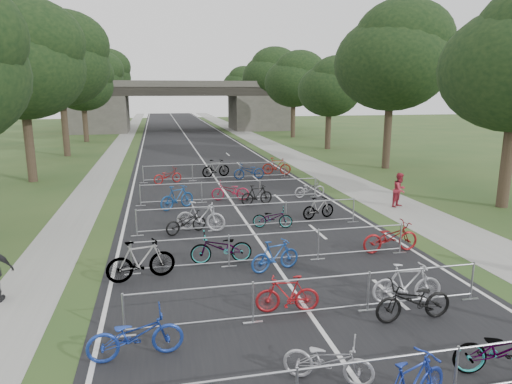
# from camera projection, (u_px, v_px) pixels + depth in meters

# --- Properties ---
(road) EXTENTS (11.00, 140.00, 0.01)m
(road) POSITION_uv_depth(u_px,v_px,m) (189.00, 141.00, 52.47)
(road) COLOR black
(road) RESTS_ON ground
(sidewalk_right) EXTENTS (3.00, 140.00, 0.01)m
(sidewalk_right) POSITION_uv_depth(u_px,v_px,m) (257.00, 140.00, 54.13)
(sidewalk_right) COLOR gray
(sidewalk_right) RESTS_ON ground
(sidewalk_left) EXTENTS (2.00, 140.00, 0.01)m
(sidewalk_left) POSITION_uv_depth(u_px,v_px,m) (122.00, 143.00, 50.91)
(sidewalk_left) COLOR gray
(sidewalk_left) RESTS_ON ground
(lane_markings) EXTENTS (0.12, 140.00, 0.00)m
(lane_markings) POSITION_uv_depth(u_px,v_px,m) (189.00, 141.00, 52.47)
(lane_markings) COLOR silver
(lane_markings) RESTS_ON ground
(overpass_bridge) EXTENTS (31.00, 8.00, 7.05)m
(overpass_bridge) POSITION_uv_depth(u_px,v_px,m) (181.00, 106.00, 66.02)
(overpass_bridge) COLOR #44423C
(overpass_bridge) RESTS_ON ground
(tree_left_1) EXTENTS (7.56, 7.56, 11.53)m
(tree_left_1) POSITION_uv_depth(u_px,v_px,m) (22.00, 63.00, 27.47)
(tree_left_1) COLOR #33261C
(tree_left_1) RESTS_ON ground
(tree_right_1) EXTENTS (8.18, 8.18, 12.47)m
(tree_right_1) POSITION_uv_depth(u_px,v_px,m) (394.00, 59.00, 32.42)
(tree_right_1) COLOR #33261C
(tree_right_1) RESTS_ON ground
(tree_left_2) EXTENTS (8.40, 8.40, 12.81)m
(tree_left_2) POSITION_uv_depth(u_px,v_px,m) (60.00, 61.00, 38.74)
(tree_left_2) COLOR #33261C
(tree_left_2) RESTS_ON ground
(tree_right_2) EXTENTS (6.16, 6.16, 9.39)m
(tree_right_2) POSITION_uv_depth(u_px,v_px,m) (331.00, 88.00, 44.29)
(tree_right_2) COLOR #33261C
(tree_right_2) RESTS_ON ground
(tree_left_3) EXTENTS (6.72, 6.72, 10.25)m
(tree_left_3) POSITION_uv_depth(u_px,v_px,m) (83.00, 83.00, 50.54)
(tree_left_3) COLOR #33261C
(tree_left_3) RESTS_ON ground
(tree_right_3) EXTENTS (7.17, 7.17, 10.93)m
(tree_right_3) POSITION_uv_depth(u_px,v_px,m) (295.00, 80.00, 55.53)
(tree_right_3) COLOR #33261C
(tree_right_3) RESTS_ON ground
(tree_left_4) EXTENTS (7.56, 7.56, 11.53)m
(tree_left_4) POSITION_uv_depth(u_px,v_px,m) (96.00, 79.00, 61.82)
(tree_left_4) COLOR #33261C
(tree_left_4) RESTS_ON ground
(tree_right_4) EXTENTS (8.18, 8.18, 12.47)m
(tree_right_4) POSITION_uv_depth(u_px,v_px,m) (271.00, 75.00, 66.77)
(tree_right_4) COLOR #33261C
(tree_right_4) RESTS_ON ground
(tree_left_5) EXTENTS (8.40, 8.40, 12.81)m
(tree_left_5) POSITION_uv_depth(u_px,v_px,m) (105.00, 75.00, 73.09)
(tree_left_5) COLOR #33261C
(tree_left_5) RESTS_ON ground
(tree_right_5) EXTENTS (6.16, 6.16, 9.39)m
(tree_right_5) POSITION_uv_depth(u_px,v_px,m) (254.00, 89.00, 78.64)
(tree_right_5) COLOR #33261C
(tree_right_5) RESTS_ON ground
(tree_left_6) EXTENTS (6.72, 6.72, 10.25)m
(tree_left_6) POSITION_uv_depth(u_px,v_px,m) (112.00, 87.00, 84.89)
(tree_left_6) COLOR #33261C
(tree_left_6) RESTS_ON ground
(tree_right_6) EXTENTS (7.17, 7.17, 10.93)m
(tree_right_6) POSITION_uv_depth(u_px,v_px,m) (241.00, 85.00, 89.88)
(tree_right_6) COLOR #33261C
(tree_right_6) RESTS_ON ground
(barrier_row_1) EXTENTS (9.70, 0.08, 1.10)m
(barrier_row_1) POSITION_uv_depth(u_px,v_px,m) (379.00, 384.00, 8.08)
(barrier_row_1) COLOR #A3A6AB
(barrier_row_1) RESTS_ON ground
(barrier_row_2) EXTENTS (9.70, 0.08, 1.10)m
(barrier_row_2) POSITION_uv_depth(u_px,v_px,m) (312.00, 297.00, 11.52)
(barrier_row_2) COLOR #A3A6AB
(barrier_row_2) RESTS_ON ground
(barrier_row_3) EXTENTS (9.70, 0.08, 1.10)m
(barrier_row_3) POSITION_uv_depth(u_px,v_px,m) (275.00, 248.00, 15.14)
(barrier_row_3) COLOR #A3A6AB
(barrier_row_3) RESTS_ON ground
(barrier_row_4) EXTENTS (9.70, 0.08, 1.10)m
(barrier_row_4) POSITION_uv_depth(u_px,v_px,m) (250.00, 216.00, 18.96)
(barrier_row_4) COLOR #A3A6AB
(barrier_row_4) RESTS_ON ground
(barrier_row_5) EXTENTS (9.70, 0.08, 1.10)m
(barrier_row_5) POSITION_uv_depth(u_px,v_px,m) (231.00, 191.00, 23.73)
(barrier_row_5) COLOR #A3A6AB
(barrier_row_5) RESTS_ON ground
(barrier_row_6) EXTENTS (9.70, 0.08, 1.10)m
(barrier_row_6) POSITION_uv_depth(u_px,v_px,m) (216.00, 172.00, 29.46)
(barrier_row_6) COLOR #A3A6AB
(barrier_row_6) RESTS_ON ground
(bike_5) EXTENTS (1.88, 1.39, 0.94)m
(bike_5) POSITION_uv_depth(u_px,v_px,m) (328.00, 360.00, 8.93)
(bike_5) COLOR #A4A4AC
(bike_5) RESTS_ON ground
(bike_7) EXTENTS (2.14, 1.13, 1.07)m
(bike_7) POSITION_uv_depth(u_px,v_px,m) (503.00, 350.00, 9.18)
(bike_7) COLOR #A3A6AB
(bike_7) RESTS_ON ground
(bike_8) EXTENTS (2.09, 0.89, 1.07)m
(bike_8) POSITION_uv_depth(u_px,v_px,m) (135.00, 335.00, 9.73)
(bike_8) COLOR navy
(bike_8) RESTS_ON ground
(bike_9) EXTENTS (1.72, 0.69, 1.00)m
(bike_9) POSITION_uv_depth(u_px,v_px,m) (287.00, 294.00, 11.76)
(bike_9) COLOR maroon
(bike_9) RESTS_ON ground
(bike_10) EXTENTS (2.05, 0.74, 1.07)m
(bike_10) POSITION_uv_depth(u_px,v_px,m) (414.00, 301.00, 11.32)
(bike_10) COLOR black
(bike_10) RESTS_ON ground
(bike_11) EXTENTS (1.96, 0.78, 1.15)m
(bike_11) POSITION_uv_depth(u_px,v_px,m) (407.00, 284.00, 12.23)
(bike_11) COLOR #B8B8C0
(bike_11) RESTS_ON ground
(bike_12) EXTENTS (2.16, 1.03, 1.25)m
(bike_12) POSITION_uv_depth(u_px,v_px,m) (141.00, 260.00, 13.79)
(bike_12) COLOR #A3A6AB
(bike_12) RESTS_ON ground
(bike_13) EXTENTS (2.08, 0.80, 1.08)m
(bike_13) POSITION_uv_depth(u_px,v_px,m) (221.00, 248.00, 15.14)
(bike_13) COLOR #A3A6AB
(bike_13) RESTS_ON ground
(bike_14) EXTENTS (1.78, 0.91, 1.03)m
(bike_14) POSITION_uv_depth(u_px,v_px,m) (275.00, 256.00, 14.49)
(bike_14) COLOR #1A4292
(bike_14) RESTS_ON ground
(bike_15) EXTENTS (2.14, 0.81, 1.11)m
(bike_15) POSITION_uv_depth(u_px,v_px,m) (390.00, 237.00, 16.20)
(bike_15) COLOR maroon
(bike_15) RESTS_ON ground
(bike_16) EXTENTS (1.89, 1.31, 0.94)m
(bike_16) POSITION_uv_depth(u_px,v_px,m) (186.00, 222.00, 18.37)
(bike_16) COLOR black
(bike_16) RESTS_ON ground
(bike_17) EXTENTS (2.12, 1.27, 1.23)m
(bike_17) POSITION_uv_depth(u_px,v_px,m) (201.00, 217.00, 18.63)
(bike_17) COLOR #B8B8C0
(bike_17) RESTS_ON ground
(bike_18) EXTENTS (1.76, 0.98, 0.88)m
(bike_18) POSITION_uv_depth(u_px,v_px,m) (273.00, 218.00, 19.12)
(bike_18) COLOR #A3A6AB
(bike_18) RESTS_ON ground
(bike_19) EXTENTS (1.70, 0.84, 0.98)m
(bike_19) POSITION_uv_depth(u_px,v_px,m) (319.00, 208.00, 20.49)
(bike_19) COLOR #A3A6AB
(bike_19) RESTS_ON ground
(bike_20) EXTENTS (1.92, 1.51, 1.16)m
(bike_20) POSITION_uv_depth(u_px,v_px,m) (177.00, 197.00, 22.16)
(bike_20) COLOR navy
(bike_20) RESTS_ON ground
(bike_21) EXTENTS (2.07, 1.02, 1.04)m
(bike_21) POSITION_uv_depth(u_px,v_px,m) (230.00, 191.00, 23.90)
(bike_21) COLOR maroon
(bike_21) RESTS_ON ground
(bike_22) EXTENTS (1.76, 0.82, 1.02)m
(bike_22) POSITION_uv_depth(u_px,v_px,m) (257.00, 195.00, 23.02)
(bike_22) COLOR black
(bike_22) RESTS_ON ground
(bike_23) EXTENTS (1.84, 0.85, 0.93)m
(bike_23) POSITION_uv_depth(u_px,v_px,m) (310.00, 189.00, 24.65)
(bike_23) COLOR gray
(bike_23) RESTS_ON ground
(bike_24) EXTENTS (1.95, 1.31, 0.97)m
(bike_24) POSITION_uv_depth(u_px,v_px,m) (168.00, 176.00, 28.35)
(bike_24) COLOR maroon
(bike_24) RESTS_ON ground
(bike_25) EXTENTS (2.05, 1.10, 1.18)m
(bike_25) POSITION_uv_depth(u_px,v_px,m) (216.00, 168.00, 30.43)
(bike_25) COLOR #A3A6AB
(bike_25) RESTS_ON ground
(bike_26) EXTENTS (2.11, 0.89, 1.08)m
(bike_26) POSITION_uv_depth(u_px,v_px,m) (249.00, 171.00, 29.73)
(bike_26) COLOR navy
(bike_26) RESTS_ON ground
(bike_27) EXTENTS (2.04, 1.14, 1.18)m
(bike_27) POSITION_uv_depth(u_px,v_px,m) (277.00, 166.00, 31.31)
(bike_27) COLOR maroon
(bike_27) RESTS_ON ground
(pedestrian_b) EXTENTS (1.05, 0.98, 1.71)m
(pedestrian_b) POSITION_uv_depth(u_px,v_px,m) (400.00, 190.00, 22.53)
(pedestrian_b) COLOR maroon
(pedestrian_b) RESTS_ON ground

